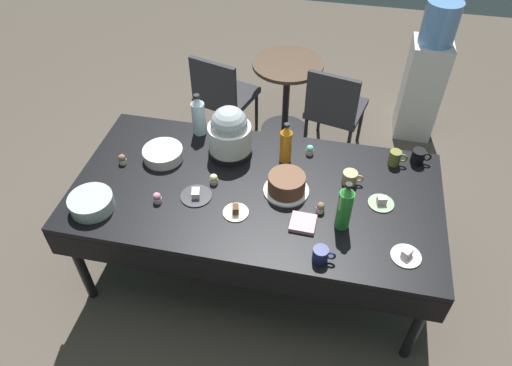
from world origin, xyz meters
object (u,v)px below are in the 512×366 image
frosted_layer_cake (287,184)px  dessert_plate_charcoal (196,195)px  dessert_plate_cream (236,211)px  cupcake_mint (214,180)px  cupcake_vanilla (321,207)px  coffee_mug_navy (321,255)px  slow_cooker (230,133)px  coffee_mug_tan (350,178)px  round_cafe_table (287,85)px  potluck_table (256,196)px  cupcake_cocoa (310,150)px  water_cooler (425,76)px  coffee_mug_olive (395,158)px  cupcake_rose (122,159)px  coffee_mug_black (418,156)px  dessert_plate_sage (381,202)px  dessert_plate_white (406,255)px  glass_salad_bowl (91,203)px  soda_bottle_orange_juice (286,144)px  maroon_chair_right (334,107)px  soda_bottle_lime_soda (345,207)px  cupcake_berry (157,198)px  soda_bottle_water (198,116)px  maroon_chair_left (222,93)px  ceramic_snack_bowl (163,154)px

frosted_layer_cake → dessert_plate_charcoal: bearing=-163.5°
dessert_plate_cream → cupcake_mint: cupcake_mint is taller
cupcake_vanilla → coffee_mug_navy: (0.04, -0.34, 0.01)m
slow_cooker → coffee_mug_navy: (0.67, -0.74, -0.12)m
coffee_mug_tan → round_cafe_table: coffee_mug_tan is taller
potluck_table → slow_cooker: 0.43m
cupcake_cocoa → water_cooler: 1.64m
cupcake_vanilla → water_cooler: size_ratio=0.05×
cupcake_cocoa → coffee_mug_tan: (0.27, -0.22, 0.01)m
coffee_mug_olive → coffee_mug_tan: (-0.26, -0.23, -0.01)m
dessert_plate_cream → cupcake_cocoa: cupcake_cocoa is taller
cupcake_rose → coffee_mug_black: size_ratio=0.54×
cupcake_cocoa → coffee_mug_tan: coffee_mug_tan is taller
potluck_table → dessert_plate_sage: 0.74m
cupcake_vanilla → coffee_mug_navy: bearing=-83.6°
dessert_plate_white → coffee_mug_black: (0.08, 0.78, 0.03)m
frosted_layer_cake → cupcake_cocoa: (0.09, 0.37, -0.03)m
glass_salad_bowl → dessert_plate_charcoal: 0.59m
soda_bottle_orange_juice → maroon_chair_right: bearing=76.0°
dessert_plate_cream → cupcake_mint: 0.28m
glass_salad_bowl → coffee_mug_olive: bearing=23.7°
glass_salad_bowl → cupcake_vanilla: bearing=10.6°
soda_bottle_lime_soda → maroon_chair_right: (-0.14, 1.51, -0.41)m
frosted_layer_cake → soda_bottle_lime_soda: bearing=-30.4°
soda_bottle_orange_juice → coffee_mug_tan: (0.42, -0.13, -0.09)m
potluck_table → cupcake_cocoa: cupcake_cocoa is taller
frosted_layer_cake → cupcake_berry: bearing=-161.6°
slow_cooker → soda_bottle_orange_juice: slow_cooker is taller
dessert_plate_cream → cupcake_berry: 0.47m
cupcake_rose → soda_bottle_water: size_ratio=0.22×
slow_cooker → water_cooler: water_cooler is taller
soda_bottle_orange_juice → coffee_mug_tan: bearing=-17.0°
cupcake_mint → cupcake_berry: same height
dessert_plate_cream → coffee_mug_olive: bearing=34.8°
dessert_plate_cream → water_cooler: bearing=59.6°
coffee_mug_black → water_cooler: size_ratio=0.10×
cupcake_berry → coffee_mug_navy: coffee_mug_navy is taller
frosted_layer_cake → cupcake_rose: 1.06m
glass_salad_bowl → cupcake_rose: (0.01, 0.40, -0.01)m
dessert_plate_charcoal → cupcake_cocoa: cupcake_cocoa is taller
glass_salad_bowl → round_cafe_table: size_ratio=0.35×
soda_bottle_water → maroon_chair_left: size_ratio=0.35×
dessert_plate_cream → dessert_plate_charcoal: bearing=162.9°
coffee_mug_navy → soda_bottle_orange_juice: bearing=112.5°
slow_cooker → dessert_plate_sage: slow_cooker is taller
glass_salad_bowl → cupcake_cocoa: glass_salad_bowl is taller
water_cooler → ceramic_snack_bowl: bearing=-136.8°
frosted_layer_cake → soda_bottle_lime_soda: (0.34, -0.20, 0.09)m
soda_bottle_water → cupcake_mint: bearing=-64.2°
glass_salad_bowl → coffee_mug_navy: (1.32, -0.10, 0.00)m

